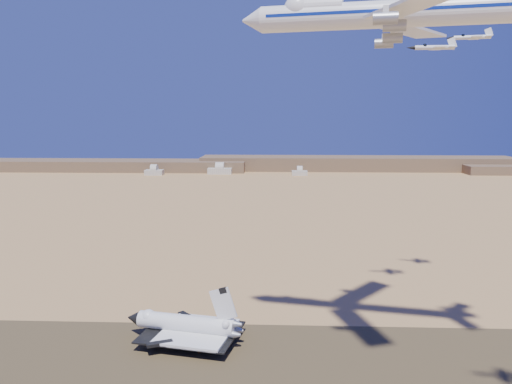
{
  "coord_description": "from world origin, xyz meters",
  "views": [
    {
      "loc": [
        11.44,
        -138.81,
        71.3
      ],
      "look_at": [
        5.39,
        8.0,
        49.16
      ],
      "focal_mm": 35.0,
      "sensor_mm": 36.0,
      "label": 1
    }
  ],
  "objects_px": {
    "carrier_747": "(392,14)",
    "crew_c": "(210,351)",
    "chase_jet_f": "(471,37)",
    "crew_a": "(207,347)",
    "crew_b": "(199,351)",
    "chase_jet_e": "(433,47)",
    "shuttle": "(185,326)"
  },
  "relations": [
    {
      "from": "carrier_747",
      "to": "crew_c",
      "type": "relative_size",
      "value": 51.3
    },
    {
      "from": "crew_c",
      "to": "chase_jet_f",
      "type": "distance_m",
      "value": 143.05
    },
    {
      "from": "crew_c",
      "to": "chase_jet_f",
      "type": "relative_size",
      "value": 0.1
    },
    {
      "from": "crew_a",
      "to": "chase_jet_f",
      "type": "bearing_deg",
      "value": -68.16
    },
    {
      "from": "crew_b",
      "to": "crew_c",
      "type": "xyz_separation_m",
      "value": [
        3.17,
        0.13,
        0.03
      ]
    },
    {
      "from": "carrier_747",
      "to": "crew_c",
      "type": "distance_m",
      "value": 108.05
    },
    {
      "from": "chase_jet_e",
      "to": "chase_jet_f",
      "type": "bearing_deg",
      "value": 42.58
    },
    {
      "from": "chase_jet_e",
      "to": "shuttle",
      "type": "bearing_deg",
      "value": -160.88
    },
    {
      "from": "shuttle",
      "to": "crew_b",
      "type": "distance_m",
      "value": 11.23
    },
    {
      "from": "shuttle",
      "to": "crew_c",
      "type": "relative_size",
      "value": 23.41
    },
    {
      "from": "crew_c",
      "to": "chase_jet_f",
      "type": "bearing_deg",
      "value": -103.64
    },
    {
      "from": "crew_b",
      "to": "chase_jet_f",
      "type": "xyz_separation_m",
      "value": [
        93.8,
        49.22,
        99.22
      ]
    },
    {
      "from": "shuttle",
      "to": "carrier_747",
      "type": "relative_size",
      "value": 0.46
    },
    {
      "from": "chase_jet_e",
      "to": "chase_jet_f",
      "type": "height_order",
      "value": "chase_jet_f"
    },
    {
      "from": "carrier_747",
      "to": "crew_b",
      "type": "distance_m",
      "value": 109.52
    },
    {
      "from": "shuttle",
      "to": "crew_c",
      "type": "height_order",
      "value": "shuttle"
    },
    {
      "from": "crew_b",
      "to": "chase_jet_e",
      "type": "distance_m",
      "value": 125.12
    },
    {
      "from": "crew_a",
      "to": "crew_c",
      "type": "distance_m",
      "value": 2.96
    },
    {
      "from": "crew_b",
      "to": "chase_jet_e",
      "type": "height_order",
      "value": "chase_jet_e"
    },
    {
      "from": "chase_jet_e",
      "to": "carrier_747",
      "type": "bearing_deg",
      "value": -116.11
    },
    {
      "from": "crew_a",
      "to": "chase_jet_e",
      "type": "distance_m",
      "value": 123.2
    },
    {
      "from": "shuttle",
      "to": "crew_c",
      "type": "distance_m",
      "value": 13.06
    },
    {
      "from": "crew_c",
      "to": "chase_jet_f",
      "type": "height_order",
      "value": "chase_jet_f"
    },
    {
      "from": "carrier_747",
      "to": "crew_c",
      "type": "height_order",
      "value": "carrier_747"
    },
    {
      "from": "carrier_747",
      "to": "chase_jet_f",
      "type": "height_order",
      "value": "carrier_747"
    },
    {
      "from": "crew_b",
      "to": "chase_jet_f",
      "type": "distance_m",
      "value": 145.14
    },
    {
      "from": "crew_c",
      "to": "shuttle",
      "type": "bearing_deg",
      "value": 4.45
    },
    {
      "from": "crew_a",
      "to": "crew_b",
      "type": "distance_m",
      "value": 3.41
    },
    {
      "from": "shuttle",
      "to": "chase_jet_e",
      "type": "bearing_deg",
      "value": 28.9
    },
    {
      "from": "crew_a",
      "to": "crew_c",
      "type": "relative_size",
      "value": 1.0
    },
    {
      "from": "chase_jet_e",
      "to": "crew_b",
      "type": "bearing_deg",
      "value": -154.01
    },
    {
      "from": "carrier_747",
      "to": "crew_c",
      "type": "bearing_deg",
      "value": 178.27
    }
  ]
}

